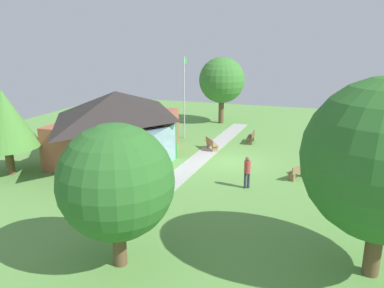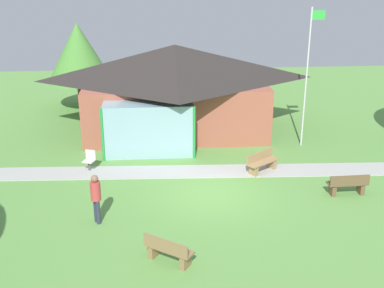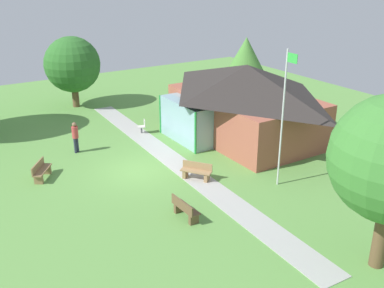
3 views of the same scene
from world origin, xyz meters
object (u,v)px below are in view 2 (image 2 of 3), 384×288
(tree_behind_pavilion_left, at_px, (79,53))
(bench_rear_near_path, at_px, (262,163))
(pavilion, at_px, (174,87))
(patio_chair_west, at_px, (90,161))
(flagpole, at_px, (307,73))
(visitor_strolling_lawn, at_px, (96,195))
(bench_mid_right, at_px, (348,185))
(bench_front_center, at_px, (168,251))

(tree_behind_pavilion_left, bearing_deg, bench_rear_near_path, -48.48)
(pavilion, height_order, patio_chair_west, pavilion)
(bench_rear_near_path, relative_size, tree_behind_pavilion_left, 0.30)
(flagpole, height_order, patio_chair_west, flagpole)
(patio_chair_west, height_order, visitor_strolling_lawn, visitor_strolling_lawn)
(flagpole, distance_m, bench_mid_right, 6.10)
(bench_mid_right, xyz_separation_m, patio_chair_west, (-9.88, 2.99, 0.01))
(bench_mid_right, relative_size, visitor_strolling_lawn, 0.87)
(pavilion, height_order, flagpole, flagpole)
(patio_chair_west, distance_m, visitor_strolling_lawn, 4.53)
(bench_rear_near_path, xyz_separation_m, tree_behind_pavilion_left, (-8.60, 9.71, 2.87))
(bench_mid_right, height_order, visitor_strolling_lawn, visitor_strolling_lawn)
(visitor_strolling_lawn, bearing_deg, tree_behind_pavilion_left, 158.31)
(bench_rear_near_path, xyz_separation_m, bench_front_center, (-4.04, -6.27, 0.00))
(flagpole, height_order, tree_behind_pavilion_left, flagpole)
(pavilion, bearing_deg, visitor_strolling_lawn, -107.79)
(bench_front_center, bearing_deg, pavilion, 121.92)
(flagpole, bearing_deg, bench_front_center, -125.46)
(visitor_strolling_lawn, bearing_deg, patio_chair_west, 158.75)
(flagpole, distance_m, visitor_strolling_lawn, 11.37)
(bench_front_center, relative_size, bench_mid_right, 0.98)
(patio_chair_west, relative_size, visitor_strolling_lawn, 0.49)
(bench_mid_right, relative_size, tree_behind_pavilion_left, 0.31)
(patio_chair_west, height_order, tree_behind_pavilion_left, tree_behind_pavilion_left)
(flagpole, distance_m, bench_front_center, 11.71)
(pavilion, height_order, tree_behind_pavilion_left, tree_behind_pavilion_left)
(bench_front_center, bearing_deg, patio_chair_west, 148.99)
(bench_front_center, bearing_deg, bench_mid_right, 65.14)
(bench_mid_right, distance_m, patio_chair_west, 10.32)
(bench_rear_near_path, height_order, visitor_strolling_lawn, visitor_strolling_lawn)
(tree_behind_pavilion_left, bearing_deg, patio_chair_west, -80.72)
(flagpole, bearing_deg, bench_rear_near_path, -130.58)
(visitor_strolling_lawn, bearing_deg, bench_front_center, 11.37)
(pavilion, relative_size, tree_behind_pavilion_left, 1.98)
(bench_front_center, bearing_deg, tree_behind_pavilion_left, 140.95)
(pavilion, relative_size, bench_front_center, 6.60)
(bench_rear_near_path, bearing_deg, pavilion, -93.97)
(bench_rear_near_path, distance_m, tree_behind_pavilion_left, 13.29)
(pavilion, relative_size, flagpole, 1.54)
(bench_mid_right, xyz_separation_m, visitor_strolling_lawn, (-9.11, -1.43, 0.62))
(bench_mid_right, bearing_deg, bench_front_center, -151.75)
(pavilion, bearing_deg, tree_behind_pavilion_left, 140.44)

